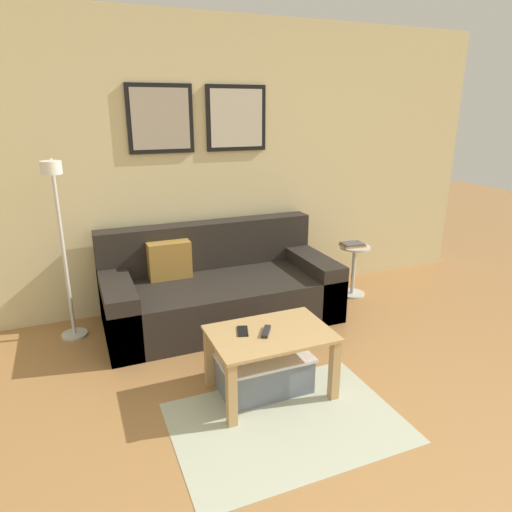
% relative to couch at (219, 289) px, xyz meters
% --- Properties ---
extents(wall_back, '(5.60, 0.09, 2.55)m').
position_rel_couch_xyz_m(wall_back, '(0.16, 0.48, 1.01)').
color(wall_back, beige).
rests_on(wall_back, ground_plane).
extents(area_rug, '(1.34, 0.93, 0.01)m').
position_rel_couch_xyz_m(area_rug, '(-0.07, -1.52, -0.27)').
color(area_rug, '#B2B79E').
rests_on(area_rug, ground_plane).
extents(couch, '(1.97, 0.93, 0.81)m').
position_rel_couch_xyz_m(couch, '(0.00, 0.00, 0.00)').
color(couch, '#28231E').
rests_on(couch, ground_plane).
extents(coffee_table, '(0.77, 0.52, 0.43)m').
position_rel_couch_xyz_m(coffee_table, '(-0.04, -1.19, 0.07)').
color(coffee_table, tan).
rests_on(coffee_table, ground_plane).
extents(storage_bin, '(0.60, 0.37, 0.25)m').
position_rel_couch_xyz_m(storage_bin, '(-0.07, -1.15, -0.14)').
color(storage_bin, slate).
rests_on(storage_bin, ground_plane).
extents(floor_lamp, '(0.21, 0.41, 1.44)m').
position_rel_couch_xyz_m(floor_lamp, '(-1.21, 0.02, 0.63)').
color(floor_lamp, silver).
rests_on(floor_lamp, ground_plane).
extents(side_table, '(0.30, 0.30, 0.50)m').
position_rel_couch_xyz_m(side_table, '(1.40, 0.00, 0.03)').
color(side_table, silver).
rests_on(side_table, ground_plane).
extents(book_stack, '(0.24, 0.17, 0.03)m').
position_rel_couch_xyz_m(book_stack, '(1.38, 0.02, 0.25)').
color(book_stack, '#D18438').
rests_on(book_stack, side_table).
extents(remote_control, '(0.11, 0.15, 0.02)m').
position_rel_couch_xyz_m(remote_control, '(-0.07, -1.19, 0.17)').
color(remote_control, '#232328').
rests_on(remote_control, coffee_table).
extents(cell_phone, '(0.11, 0.15, 0.01)m').
position_rel_couch_xyz_m(cell_phone, '(-0.20, -1.12, 0.17)').
color(cell_phone, black).
rests_on(cell_phone, coffee_table).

